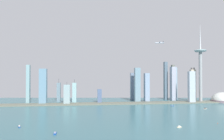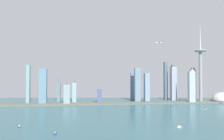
{
  "view_description": "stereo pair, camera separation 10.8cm",
  "coord_description": "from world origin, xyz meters",
  "px_view_note": "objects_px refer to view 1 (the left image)",
  "views": [
    {
      "loc": [
        -127.22,
        -259.33,
        114.41
      ],
      "look_at": [
        -35.03,
        533.33,
        129.84
      ],
      "focal_mm": 33.33,
      "sensor_mm": 36.0,
      "label": 1
    },
    {
      "loc": [
        -127.12,
        -259.35,
        114.41
      ],
      "look_at": [
        -35.03,
        533.33,
        129.84
      ],
      "focal_mm": 33.33,
      "sensor_mm": 36.0,
      "label": 2
    }
  ],
  "objects_px": {
    "skyscraper_1": "(193,85)",
    "skyscraper_2": "(147,87)",
    "skyscraper_6": "(173,83)",
    "skyscraper_11": "(191,87)",
    "boat_2": "(205,109)",
    "skyscraper_12": "(174,83)",
    "channel_buoy_0": "(218,123)",
    "skyscraper_10": "(74,92)",
    "skyscraper_5": "(43,86)",
    "skyscraper_9": "(67,94)",
    "skyscraper_13": "(166,81)",
    "airplane": "(159,43)",
    "stadium_dome": "(223,100)",
    "skyscraper_4": "(132,86)",
    "boat_7": "(55,133)",
    "observation_tower": "(200,63)",
    "skyscraper_3": "(28,84)",
    "boat_5": "(19,126)",
    "skyscraper_0": "(59,92)",
    "boat_3": "(179,127)",
    "skyscraper_8": "(137,85)",
    "boat_6": "(172,106)"
  },
  "relations": [
    {
      "from": "skyscraper_1",
      "to": "skyscraper_2",
      "type": "xyz_separation_m",
      "value": [
        -200.94,
        0.08,
        -8.99
      ]
    },
    {
      "from": "boat_5",
      "to": "airplane",
      "type": "xyz_separation_m",
      "value": [
        400.77,
        247.65,
        224.98
      ]
    },
    {
      "from": "skyscraper_3",
      "to": "boat_5",
      "type": "height_order",
      "value": "skyscraper_3"
    },
    {
      "from": "skyscraper_6",
      "to": "skyscraper_10",
      "type": "bearing_deg",
      "value": -177.87
    },
    {
      "from": "skyscraper_5",
      "to": "skyscraper_6",
      "type": "height_order",
      "value": "skyscraper_6"
    },
    {
      "from": "skyscraper_6",
      "to": "skyscraper_12",
      "type": "distance_m",
      "value": 36.27
    },
    {
      "from": "skyscraper_5",
      "to": "skyscraper_13",
      "type": "height_order",
      "value": "skyscraper_13"
    },
    {
      "from": "skyscraper_6",
      "to": "skyscraper_11",
      "type": "distance_m",
      "value": 97.43
    },
    {
      "from": "skyscraper_2",
      "to": "skyscraper_13",
      "type": "relative_size",
      "value": 0.7
    },
    {
      "from": "skyscraper_5",
      "to": "skyscraper_9",
      "type": "height_order",
      "value": "skyscraper_5"
    },
    {
      "from": "skyscraper_6",
      "to": "skyscraper_11",
      "type": "height_order",
      "value": "skyscraper_6"
    },
    {
      "from": "observation_tower",
      "to": "skyscraper_3",
      "type": "bearing_deg",
      "value": 176.87
    },
    {
      "from": "skyscraper_11",
      "to": "channel_buoy_0",
      "type": "distance_m",
      "value": 356.05
    },
    {
      "from": "skyscraper_12",
      "to": "channel_buoy_0",
      "type": "relative_size",
      "value": 60.87
    },
    {
      "from": "skyscraper_1",
      "to": "skyscraper_2",
      "type": "relative_size",
      "value": 1.2
    },
    {
      "from": "boat_6",
      "to": "skyscraper_9",
      "type": "bearing_deg",
      "value": 5.5
    },
    {
      "from": "observation_tower",
      "to": "skyscraper_6",
      "type": "distance_m",
      "value": 140.94
    },
    {
      "from": "skyscraper_6",
      "to": "boat_5",
      "type": "xyz_separation_m",
      "value": [
        -517.13,
        -402.86,
        -73.1
      ]
    },
    {
      "from": "skyscraper_0",
      "to": "boat_3",
      "type": "bearing_deg",
      "value": -55.57
    },
    {
      "from": "skyscraper_4",
      "to": "airplane",
      "type": "relative_size",
      "value": 3.64
    },
    {
      "from": "skyscraper_8",
      "to": "boat_6",
      "type": "bearing_deg",
      "value": -50.04
    },
    {
      "from": "skyscraper_10",
      "to": "boat_5",
      "type": "height_order",
      "value": "skyscraper_10"
    },
    {
      "from": "stadium_dome",
      "to": "skyscraper_1",
      "type": "bearing_deg",
      "value": 160.36
    },
    {
      "from": "skyscraper_13",
      "to": "skyscraper_6",
      "type": "bearing_deg",
      "value": -56.84
    },
    {
      "from": "skyscraper_4",
      "to": "boat_2",
      "type": "height_order",
      "value": "skyscraper_4"
    },
    {
      "from": "boat_7",
      "to": "skyscraper_3",
      "type": "bearing_deg",
      "value": 16.7
    },
    {
      "from": "skyscraper_4",
      "to": "skyscraper_8",
      "type": "relative_size",
      "value": 0.86
    },
    {
      "from": "skyscraper_4",
      "to": "skyscraper_12",
      "type": "height_order",
      "value": "skyscraper_12"
    },
    {
      "from": "skyscraper_3",
      "to": "boat_3",
      "type": "distance_m",
      "value": 594.42
    },
    {
      "from": "airplane",
      "to": "skyscraper_12",
      "type": "bearing_deg",
      "value": -119.96
    },
    {
      "from": "observation_tower",
      "to": "channel_buoy_0",
      "type": "bearing_deg",
      "value": -114.33
    },
    {
      "from": "skyscraper_5",
      "to": "airplane",
      "type": "distance_m",
      "value": 465.07
    },
    {
      "from": "skyscraper_0",
      "to": "boat_3",
      "type": "xyz_separation_m",
      "value": [
        315.23,
        -459.88,
        -37.76
      ]
    },
    {
      "from": "skyscraper_1",
      "to": "skyscraper_10",
      "type": "bearing_deg",
      "value": 177.45
    },
    {
      "from": "skyscraper_3",
      "to": "airplane",
      "type": "xyz_separation_m",
      "value": [
        483.71,
        -120.46,
        151.43
      ]
    },
    {
      "from": "boat_2",
      "to": "stadium_dome",
      "type": "bearing_deg",
      "value": 5.12
    },
    {
      "from": "skyscraper_9",
      "to": "channel_buoy_0",
      "type": "bearing_deg",
      "value": -42.76
    },
    {
      "from": "skyscraper_0",
      "to": "skyscraper_1",
      "type": "distance_m",
      "value": 565.75
    },
    {
      "from": "skyscraper_3",
      "to": "skyscraper_13",
      "type": "relative_size",
      "value": 0.89
    },
    {
      "from": "skyscraper_4",
      "to": "skyscraper_5",
      "type": "xyz_separation_m",
      "value": [
        -364.03,
        -76.5,
        7.5
      ]
    },
    {
      "from": "skyscraper_5",
      "to": "airplane",
      "type": "height_order",
      "value": "airplane"
    },
    {
      "from": "skyscraper_0",
      "to": "skyscraper_6",
      "type": "height_order",
      "value": "skyscraper_6"
    },
    {
      "from": "skyscraper_4",
      "to": "airplane",
      "type": "distance_m",
      "value": 253.03
    },
    {
      "from": "skyscraper_2",
      "to": "boat_2",
      "type": "relative_size",
      "value": 7.71
    },
    {
      "from": "skyscraper_12",
      "to": "boat_7",
      "type": "bearing_deg",
      "value": -132.05
    },
    {
      "from": "skyscraper_2",
      "to": "skyscraper_10",
      "type": "height_order",
      "value": "skyscraper_2"
    },
    {
      "from": "boat_7",
      "to": "skyscraper_6",
      "type": "bearing_deg",
      "value": -47.55
    },
    {
      "from": "observation_tower",
      "to": "skyscraper_12",
      "type": "relative_size",
      "value": 2.18
    },
    {
      "from": "skyscraper_13",
      "to": "airplane",
      "type": "relative_size",
      "value": 5.15
    },
    {
      "from": "skyscraper_3",
      "to": "skyscraper_9",
      "type": "height_order",
      "value": "skyscraper_3"
    }
  ]
}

